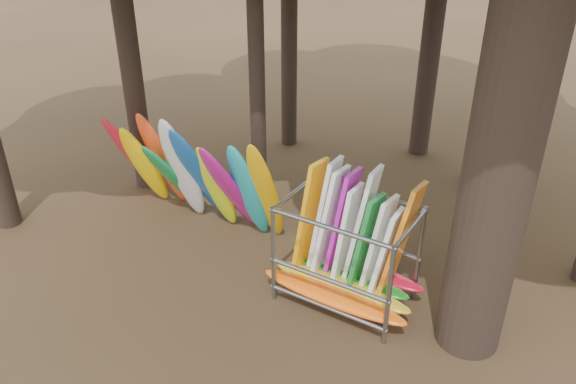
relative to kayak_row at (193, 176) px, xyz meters
The scene contains 3 objects.
ground 3.30m from the kayak_row, 22.11° to the right, with size 120.00×120.00×0.00m, color #47331E.
kayak_row is the anchor object (origin of this frame).
storage_rack 4.43m from the kayak_row, ahead, with size 3.07×1.63×2.83m.
Camera 1 is at (5.31, -7.68, 7.31)m, focal length 35.00 mm.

